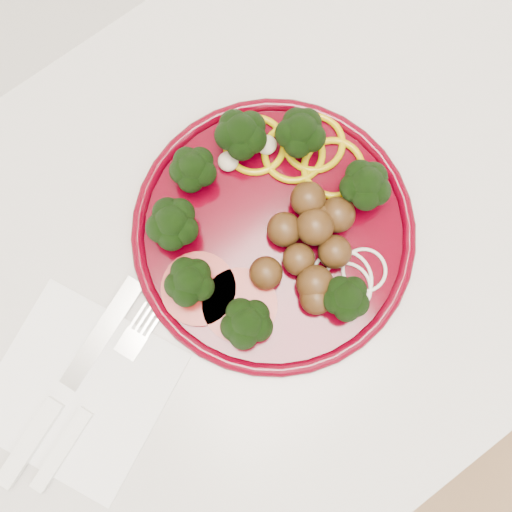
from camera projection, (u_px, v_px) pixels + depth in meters
counter at (171, 361)px, 1.09m from camera, size 2.40×0.60×0.90m
plate at (272, 229)px, 0.65m from camera, size 0.29×0.29×0.07m
napkin at (79, 390)px, 0.64m from camera, size 0.22×0.22×0.00m
knife at (53, 407)px, 0.63m from camera, size 0.22×0.10×0.01m
fork at (77, 427)px, 0.63m from camera, size 0.20×0.09×0.01m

